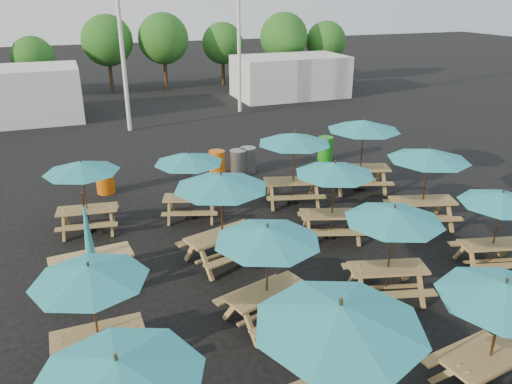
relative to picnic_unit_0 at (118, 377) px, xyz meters
name	(u,v)px	position (x,y,z in m)	size (l,w,h in m)	color
ground	(276,249)	(4.58, 5.73, -2.00)	(120.00, 120.00, 0.00)	black
picnic_unit_0	(118,377)	(0.00, 0.00, 0.00)	(2.36, 2.36, 2.29)	#A58349
picnic_unit_1	(90,278)	(-0.18, 2.81, -0.16)	(2.11, 2.11, 2.11)	#A58349
picnic_unit_2	(90,249)	(-0.11, 5.63, -1.03)	(2.00, 1.79, 2.36)	#A58349
picnic_unit_3	(82,170)	(-0.03, 8.68, -0.14)	(2.35, 2.35, 2.13)	#A58349
picnic_unit_4	(339,323)	(2.98, -0.25, 0.20)	(2.74, 2.74, 2.53)	#A58349
picnic_unit_5	(267,239)	(3.19, 2.93, -0.07)	(2.70, 2.70, 2.21)	#A58349
picnic_unit_6	(221,186)	(3.07, 5.63, 0.08)	(2.90, 2.90, 2.39)	#A58349
picnic_unit_7	(189,161)	(2.95, 8.50, -0.18)	(2.60, 2.60, 2.09)	#A58349
picnic_unit_8	(504,296)	(6.00, -0.24, -0.09)	(2.43, 2.43, 2.19)	#A58349
picnic_unit_9	(394,219)	(6.08, 2.84, -0.08)	(2.66, 2.66, 2.20)	#A58349
picnic_unit_10	(335,172)	(6.32, 5.85, -0.06)	(2.77, 2.77, 2.23)	#A58349
picnic_unit_11	(294,142)	(6.34, 8.47, 0.08)	(2.87, 2.87, 2.38)	#A58349
picnic_unit_13	(502,202)	(9.22, 2.95, -0.21)	(2.46, 2.46, 2.06)	#A58349
picnic_unit_14	(429,158)	(9.22, 5.66, 0.06)	(2.89, 2.89, 2.36)	#A58349
picnic_unit_15	(364,129)	(8.99, 8.72, 0.19)	(3.12, 3.12, 2.51)	#A58349
waste_bin_0	(105,179)	(0.70, 11.55, -1.51)	(0.61, 0.61, 0.98)	#D35D0C
waste_bin_1	(217,164)	(4.77, 11.81, -1.51)	(0.61, 0.61, 0.98)	#D35D0C
waste_bin_2	(238,163)	(5.52, 11.60, -1.51)	(0.61, 0.61, 0.98)	gray
waste_bin_3	(248,160)	(5.98, 11.79, -1.51)	(0.61, 0.61, 0.98)	gray
waste_bin_4	(325,149)	(9.43, 12.04, -1.51)	(0.61, 0.61, 0.98)	#1B8518
mast_0	(118,2)	(2.58, 19.73, 4.00)	(0.20, 0.20, 12.00)	silver
mast_1	(238,0)	(9.08, 21.73, 4.00)	(0.20, 0.20, 12.00)	silver
event_tent_0	(0,96)	(-3.42, 23.73, -0.60)	(8.00, 4.00, 2.80)	silver
event_tent_1	(290,76)	(13.58, 24.73, -0.70)	(7.00, 4.00, 2.60)	silver
tree_2	(33,58)	(-1.81, 29.39, 0.62)	(2.59, 2.59, 3.93)	#382314
tree_3	(107,41)	(2.83, 30.45, 1.40)	(3.36, 3.36, 5.09)	#382314
tree_4	(163,39)	(6.48, 29.99, 1.46)	(3.41, 3.41, 5.17)	#382314
tree_5	(223,43)	(10.81, 30.41, 0.97)	(2.94, 2.94, 4.45)	#382314
tree_6	(284,37)	(14.82, 28.63, 1.42)	(3.38, 3.38, 5.13)	#382314
tree_7	(326,42)	(18.21, 28.66, 0.99)	(2.95, 2.95, 4.48)	#382314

